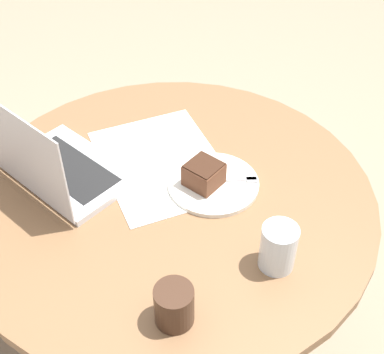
# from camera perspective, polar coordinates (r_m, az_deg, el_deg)

# --- Properties ---
(ground_plane) EXTENTS (12.00, 12.00, 0.00)m
(ground_plane) POSITION_cam_1_polar(r_m,az_deg,el_deg) (1.93, -1.67, -17.78)
(ground_plane) COLOR gray
(dining_table) EXTENTS (1.02, 1.02, 0.75)m
(dining_table) POSITION_cam_1_polar(r_m,az_deg,el_deg) (1.48, -2.09, -6.96)
(dining_table) COLOR brown
(dining_table) RESTS_ON ground_plane
(paper_document) EXTENTS (0.42, 0.33, 0.00)m
(paper_document) POSITION_cam_1_polar(r_m,az_deg,el_deg) (1.42, -3.29, 1.57)
(paper_document) COLOR white
(paper_document) RESTS_ON dining_table
(plate) EXTENTS (0.23, 0.23, 0.01)m
(plate) POSITION_cam_1_polar(r_m,az_deg,el_deg) (1.35, 2.27, -0.71)
(plate) COLOR silver
(plate) RESTS_ON dining_table
(cake_slice) EXTENTS (0.11, 0.11, 0.06)m
(cake_slice) POSITION_cam_1_polar(r_m,az_deg,el_deg) (1.32, 1.27, 0.32)
(cake_slice) COLOR brown
(cake_slice) RESTS_ON plate
(fork) EXTENTS (0.07, 0.17, 0.00)m
(fork) POSITION_cam_1_polar(r_m,az_deg,el_deg) (1.35, 4.15, -0.25)
(fork) COLOR silver
(fork) RESTS_ON plate
(coffee_glass) EXTENTS (0.08, 0.08, 0.09)m
(coffee_glass) POSITION_cam_1_polar(r_m,az_deg,el_deg) (1.07, -1.92, -13.53)
(coffee_glass) COLOR #3D2619
(coffee_glass) RESTS_ON dining_table
(water_glass) EXTENTS (0.08, 0.08, 0.11)m
(water_glass) POSITION_cam_1_polar(r_m,az_deg,el_deg) (1.16, 9.18, -7.42)
(water_glass) COLOR silver
(water_glass) RESTS_ON dining_table
(laptop) EXTENTS (0.40, 0.36, 0.25)m
(laptop) POSITION_cam_1_polar(r_m,az_deg,el_deg) (1.38, -14.28, 1.15)
(laptop) COLOR silver
(laptop) RESTS_ON dining_table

